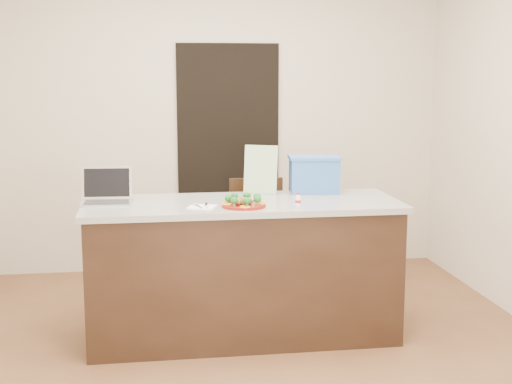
{
  "coord_description": "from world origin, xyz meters",
  "views": [
    {
      "loc": [
        -0.59,
        -4.28,
        1.76
      ],
      "look_at": [
        0.08,
        0.2,
        0.99
      ],
      "focal_mm": 50.0,
      "sensor_mm": 36.0,
      "label": 1
    }
  ],
  "objects": [
    {
      "name": "knife",
      "position": [
        -0.25,
        0.07,
        0.93
      ],
      "size": [
        0.03,
        0.18,
        0.01
      ],
      "rotation": [
        0.0,
        0.0,
        -0.14
      ],
      "color": "silver",
      "rests_on": "napkin"
    },
    {
      "name": "pepper_rings",
      "position": [
        -0.01,
        0.07,
        0.94
      ],
      "size": [
        0.28,
        0.28,
        0.01
      ],
      "color": "yellow",
      "rests_on": "plate"
    },
    {
      "name": "room_shell",
      "position": [
        0.0,
        0.0,
        1.62
      ],
      "size": [
        4.0,
        4.0,
        4.0
      ],
      "color": "white",
      "rests_on": "ground"
    },
    {
      "name": "yogurt_bottle",
      "position": [
        0.33,
        0.07,
        0.95
      ],
      "size": [
        0.04,
        0.04,
        0.08
      ],
      "rotation": [
        0.0,
        0.0,
        0.1
      ],
      "color": "white",
      "rests_on": "island"
    },
    {
      "name": "chair",
      "position": [
        0.22,
        1.02,
        0.53
      ],
      "size": [
        0.42,
        0.42,
        0.94
      ],
      "rotation": [
        0.0,
        0.0,
        -0.0
      ],
      "color": "#321D0F",
      "rests_on": "ground"
    },
    {
      "name": "island",
      "position": [
        0.0,
        0.25,
        0.46
      ],
      "size": [
        2.06,
        0.76,
        0.92
      ],
      "color": "black",
      "rests_on": "ground"
    },
    {
      "name": "leaflet",
      "position": [
        0.17,
        0.54,
        1.09
      ],
      "size": [
        0.24,
        0.14,
        0.33
      ],
      "primitive_type": "cube",
      "rotation": [
        -0.14,
        0.0,
        -0.41
      ],
      "color": "silver",
      "rests_on": "island"
    },
    {
      "name": "laptop",
      "position": [
        -0.87,
        0.34,
        0.98
      ],
      "size": [
        0.33,
        0.27,
        0.23
      ],
      "rotation": [
        0.0,
        0.0,
        -0.05
      ],
      "color": "silver",
      "rests_on": "island"
    },
    {
      "name": "napkin",
      "position": [
        -0.28,
        0.08,
        0.92
      ],
      "size": [
        0.21,
        0.21,
        0.01
      ],
      "primitive_type": "cube",
      "rotation": [
        0.0,
        0.0,
        -0.36
      ],
      "color": "white",
      "rests_on": "island"
    },
    {
      "name": "doorway",
      "position": [
        0.1,
        1.98,
        1.0
      ],
      "size": [
        0.9,
        0.02,
        2.0
      ],
      "primitive_type": "cube",
      "color": "black",
      "rests_on": "ground"
    },
    {
      "name": "fork",
      "position": [
        -0.3,
        0.09,
        0.93
      ],
      "size": [
        0.04,
        0.15,
        0.0
      ],
      "rotation": [
        0.0,
        0.0,
        0.21
      ],
      "color": "silver",
      "rests_on": "napkin"
    },
    {
      "name": "blue_box",
      "position": [
        0.54,
        0.54,
        1.05
      ],
      "size": [
        0.38,
        0.29,
        0.26
      ],
      "rotation": [
        0.0,
        0.0,
        -0.1
      ],
      "color": "#3163B4",
      "rests_on": "island"
    },
    {
      "name": "broccoli",
      "position": [
        -0.01,
        0.07,
        0.97
      ],
      "size": [
        0.23,
        0.23,
        0.04
      ],
      "color": "#144C1A",
      "rests_on": "plate"
    },
    {
      "name": "meatballs",
      "position": [
        -0.01,
        0.07,
        0.96
      ],
      "size": [
        0.11,
        0.11,
        0.04
      ],
      "color": "brown",
      "rests_on": "plate"
    },
    {
      "name": "ground",
      "position": [
        0.0,
        0.0,
        0.0
      ],
      "size": [
        4.0,
        4.0,
        0.0
      ],
      "primitive_type": "plane",
      "color": "brown",
      "rests_on": "ground"
    },
    {
      "name": "plate",
      "position": [
        -0.01,
        0.07,
        0.93
      ],
      "size": [
        0.28,
        0.28,
        0.02
      ],
      "rotation": [
        0.0,
        0.0,
        0.37
      ],
      "color": "maroon",
      "rests_on": "island"
    }
  ]
}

